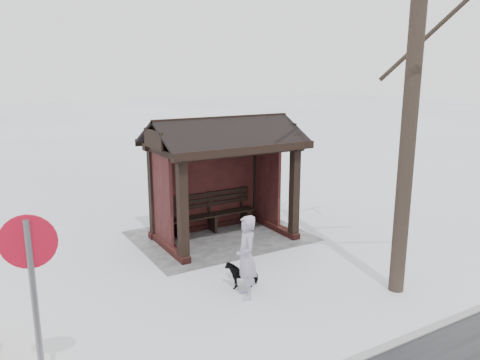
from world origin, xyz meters
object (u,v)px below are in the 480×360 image
Objects in this scene: bus_shelter at (220,153)px; dog at (242,274)px; pedestrian at (246,257)px; road_sign at (32,275)px.

bus_shelter reaches higher than dog.
pedestrian is at bearing 69.86° from bus_shelter.
road_sign reaches higher than pedestrian.
dog is at bearing 176.36° from pedestrian.
bus_shelter is 3.45m from dog.
pedestrian is 0.62× the size of road_sign.
bus_shelter is at bearing -120.86° from road_sign.
dog is (-0.15, -0.41, -0.53)m from pedestrian.
road_sign is at bearing 42.37° from bus_shelter.
dog is at bearing 69.91° from bus_shelter.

